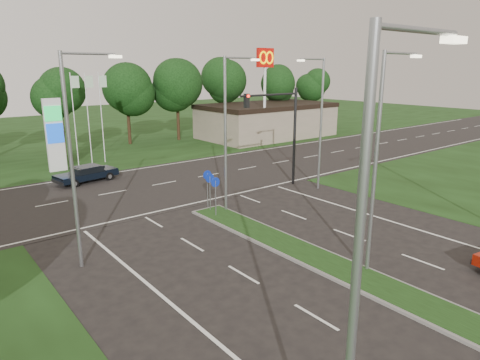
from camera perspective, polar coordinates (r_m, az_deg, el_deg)
verge_far at (r=60.77m, az=-25.14°, el=5.44°), size 160.00×50.00×0.02m
cross_road at (r=31.93m, az=-11.63°, el=-0.75°), size 160.00×12.00×0.02m
median_kerb at (r=17.71m, az=20.40°, el=-14.19°), size 2.00×26.00×0.12m
commercial_building at (r=53.69m, az=3.61°, el=7.91°), size 16.00×9.00×4.00m
streetlight_median_near at (r=17.85m, az=18.08°, el=3.42°), size 2.53×0.22×9.00m
streetlight_median_far at (r=24.72m, az=-1.60°, el=7.11°), size 2.53×0.22×9.00m
streetlight_left_near at (r=7.26m, az=16.14°, el=-12.72°), size 2.53×0.22×9.00m
streetlight_left_far at (r=18.71m, az=-21.13°, el=3.65°), size 2.53×0.22×9.00m
streetlight_right_far at (r=30.01m, az=10.53°, el=8.22°), size 2.53×0.22×9.00m
traffic_signal at (r=30.27m, az=5.60°, el=7.64°), size 5.10×0.42×7.00m
median_signs at (r=25.13m, az=-3.91°, el=-0.62°), size 1.16×1.76×2.38m
gas_pylon at (r=38.32m, az=-23.21°, el=5.81°), size 5.80×1.26×8.00m
mcdonalds_sign at (r=47.64m, az=3.37°, el=14.26°), size 2.20×0.47×10.40m
treeline_far at (r=45.70m, az=-21.31°, el=11.85°), size 6.00×6.00×9.90m
navy_sedan at (r=34.14m, az=-19.79°, el=0.81°), size 4.68×2.55×1.22m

